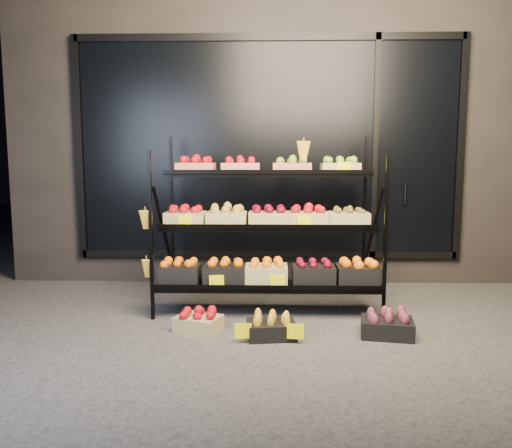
{
  "coord_description": "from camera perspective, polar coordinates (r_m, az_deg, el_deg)",
  "views": [
    {
      "loc": [
        0.01,
        -4.12,
        1.4
      ],
      "look_at": [
        -0.11,
        0.55,
        0.82
      ],
      "focal_mm": 35.0,
      "sensor_mm": 36.0,
      "label": 1
    }
  ],
  "objects": [
    {
      "name": "ground",
      "position": [
        4.35,
        1.3,
        -11.65
      ],
      "size": [
        24.0,
        24.0,
        0.0
      ],
      "primitive_type": "plane",
      "color": "#514F4C",
      "rests_on": "ground"
    },
    {
      "name": "display_rack",
      "position": [
        4.76,
        1.19,
        -0.29
      ],
      "size": [
        2.18,
        1.02,
        1.72
      ],
      "color": "black",
      "rests_on": "ground"
    },
    {
      "name": "floor_crate_left",
      "position": [
        4.27,
        -6.62,
        -10.87
      ],
      "size": [
        0.42,
        0.37,
        0.19
      ],
      "rotation": [
        0.0,
        0.0,
        -0.36
      ],
      "color": "tan",
      "rests_on": "ground"
    },
    {
      "name": "tag_floor_b",
      "position": [
        3.96,
        4.53,
        -12.68
      ],
      "size": [
        0.13,
        0.01,
        0.12
      ],
      "primitive_type": "cube",
      "color": "#FFFA00",
      "rests_on": "ground"
    },
    {
      "name": "floor_crate_midleft",
      "position": [
        4.08,
        1.78,
        -11.63
      ],
      "size": [
        0.41,
        0.33,
        0.19
      ],
      "rotation": [
        0.0,
        0.0,
        0.13
      ],
      "color": "black",
      "rests_on": "ground"
    },
    {
      "name": "tag_floor_a",
      "position": [
        3.96,
        -1.48,
        -12.67
      ],
      "size": [
        0.13,
        0.01,
        0.12
      ],
      "primitive_type": "cube",
      "color": "#FFFA00",
      "rests_on": "ground"
    },
    {
      "name": "building",
      "position": [
        6.72,
        1.4,
        10.08
      ],
      "size": [
        6.0,
        2.08,
        3.5
      ],
      "color": "#2D2826",
      "rests_on": "ground"
    },
    {
      "name": "floor_crate_right",
      "position": [
        4.23,
        14.75,
        -11.07
      ],
      "size": [
        0.45,
        0.37,
        0.21
      ],
      "rotation": [
        0.0,
        0.0,
        -0.17
      ],
      "color": "black",
      "rests_on": "ground"
    }
  ]
}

